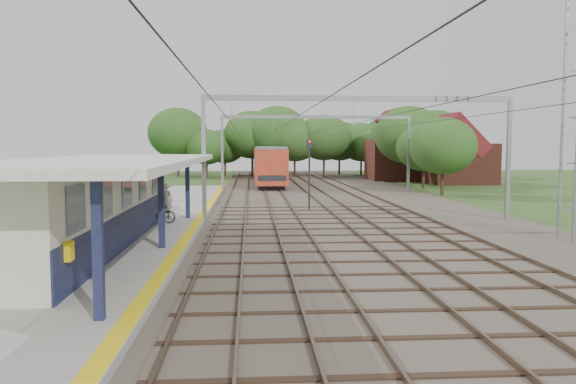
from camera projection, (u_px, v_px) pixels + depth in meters
name	position (u px, v px, depth m)	size (l,w,h in m)	color
ground	(338.00, 295.00, 16.07)	(160.00, 160.00, 0.00)	#2D4C1E
ballast_bed	(329.00, 197.00, 46.17)	(18.00, 90.00, 0.10)	#473D33
platform	(155.00, 224.00, 29.48)	(5.00, 52.00, 0.35)	gray
yellow_stripe	(198.00, 220.00, 29.61)	(0.45, 52.00, 0.01)	yellow
station_building	(89.00, 202.00, 22.27)	(3.41, 18.00, 3.40)	beige
canopy	(111.00, 162.00, 21.22)	(6.40, 20.00, 3.44)	#12183B
rail_tracks	(299.00, 196.00, 45.99)	(11.80, 88.00, 0.15)	brown
catenary_system	(331.00, 129.00, 40.98)	(17.22, 88.00, 7.00)	gray
tree_band	(299.00, 141.00, 72.72)	(31.72, 30.88, 8.82)	#382619
house_near	(460.00, 157.00, 62.97)	(7.00, 6.12, 7.89)	brown
house_far	(402.00, 154.00, 68.58)	(8.00, 6.12, 8.66)	brown
person	(166.00, 201.00, 30.41)	(0.69, 0.45, 1.90)	silver
bicycle	(159.00, 213.00, 28.31)	(0.48, 1.68, 1.01)	black
train	(266.00, 162.00, 70.63)	(3.12, 38.77, 4.08)	black
signal_post	(309.00, 165.00, 36.52)	(0.35, 0.30, 4.68)	black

